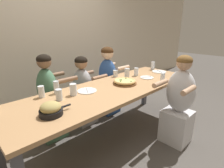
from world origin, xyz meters
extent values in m
plane|color=#514C47|center=(0.00, 0.00, 0.00)|extent=(18.00, 18.00, 0.00)
cube|color=beige|center=(0.00, 1.53, 1.60)|extent=(10.00, 0.06, 3.20)
cube|color=tan|center=(0.00, 0.00, 0.72)|extent=(2.63, 0.83, 0.04)
cube|color=#4C4C51|center=(1.25, -0.36, 0.35)|extent=(0.07, 0.07, 0.70)
cube|color=#4C4C51|center=(1.25, 0.36, 0.35)|extent=(0.07, 0.07, 0.70)
cylinder|color=brown|center=(0.23, -0.01, 0.75)|extent=(0.32, 0.32, 0.02)
torus|color=#DBB26B|center=(0.23, -0.01, 0.78)|extent=(0.30, 0.30, 0.03)
cylinder|color=#E5C675|center=(0.23, -0.01, 0.78)|extent=(0.25, 0.25, 0.03)
cylinder|color=#4C7A3D|center=(0.25, -0.10, 0.80)|extent=(0.02, 0.02, 0.01)
cylinder|color=#4C7A3D|center=(0.31, 0.04, 0.80)|extent=(0.02, 0.02, 0.01)
cylinder|color=#4C7A3D|center=(0.16, 0.00, 0.80)|extent=(0.02, 0.02, 0.01)
cylinder|color=#4C7A3D|center=(0.20, 0.03, 0.80)|extent=(0.02, 0.02, 0.01)
cylinder|color=#4C7A3D|center=(0.20, 0.05, 0.80)|extent=(0.02, 0.02, 0.01)
cylinder|color=#4C7A3D|center=(0.21, 0.04, 0.80)|extent=(0.02, 0.02, 0.01)
cylinder|color=black|center=(-0.88, -0.14, 0.77)|extent=(0.20, 0.20, 0.05)
cylinder|color=black|center=(-0.73, -0.14, 0.78)|extent=(0.09, 0.02, 0.02)
ellipsoid|color=tan|center=(-0.88, -0.14, 0.82)|extent=(0.18, 0.18, 0.10)
cylinder|color=white|center=(1.14, 0.01, 0.75)|extent=(0.23, 0.23, 0.01)
cube|color=#B7B7BC|center=(1.14, 0.01, 0.76)|extent=(0.10, 0.15, 0.01)
cylinder|color=white|center=(0.69, -0.05, 0.75)|extent=(0.20, 0.20, 0.01)
cube|color=#B7B7BC|center=(0.69, -0.05, 0.76)|extent=(0.13, 0.08, 0.01)
cylinder|color=white|center=(-0.30, 0.12, 0.75)|extent=(0.23, 0.23, 0.01)
cube|color=#B7B7BC|center=(-0.30, 0.12, 0.76)|extent=(0.09, 0.14, 0.01)
cylinder|color=silver|center=(0.40, 0.33, 0.79)|extent=(0.07, 0.07, 0.10)
cylinder|color=#1EA8DB|center=(0.40, 0.33, 0.78)|extent=(0.06, 0.06, 0.07)
cylinder|color=black|center=(0.42, 0.33, 0.80)|extent=(0.01, 0.01, 0.12)
cylinder|color=silver|center=(1.21, 0.18, 0.81)|extent=(0.07, 0.07, 0.14)
cylinder|color=silver|center=(1.21, 0.18, 0.78)|extent=(0.06, 0.06, 0.08)
cylinder|color=silver|center=(0.67, 0.14, 0.81)|extent=(0.07, 0.07, 0.13)
cylinder|color=silver|center=(0.67, 0.14, 0.78)|extent=(0.06, 0.06, 0.08)
cylinder|color=silver|center=(-0.59, 0.31, 0.82)|extent=(0.06, 0.06, 0.15)
cylinder|color=silver|center=(-0.59, 0.31, 0.79)|extent=(0.05, 0.05, 0.10)
cylinder|color=silver|center=(-0.67, 0.11, 0.80)|extent=(0.07, 0.07, 0.12)
cylinder|color=silver|center=(-0.67, 0.11, 0.78)|extent=(0.06, 0.06, 0.08)
cylinder|color=silver|center=(-0.48, 0.13, 0.81)|extent=(0.08, 0.08, 0.13)
cylinder|color=silver|center=(-0.76, 0.32, 0.81)|extent=(0.07, 0.07, 0.13)
cylinder|color=silver|center=(-0.76, 0.32, 0.77)|extent=(0.06, 0.06, 0.06)
cylinder|color=silver|center=(0.67, -0.32, 0.81)|extent=(0.06, 0.06, 0.13)
cylinder|color=silver|center=(0.67, -0.32, 0.79)|extent=(0.05, 0.05, 0.09)
cylinder|color=silver|center=(0.50, 0.18, 0.81)|extent=(0.08, 0.08, 0.14)
cylinder|color=black|center=(0.50, 0.18, 0.77)|extent=(0.07, 0.07, 0.06)
cube|color=#477556|center=(-0.56, 0.64, 0.22)|extent=(0.32, 0.34, 0.44)
ellipsoid|color=#477556|center=(-0.56, 0.64, 0.71)|extent=(0.24, 0.36, 0.54)
sphere|color=brown|center=(-0.56, 0.64, 1.06)|extent=(0.18, 0.18, 0.18)
ellipsoid|color=black|center=(-0.56, 0.64, 1.10)|extent=(0.18, 0.18, 0.12)
cylinder|color=brown|center=(-0.35, 0.81, 0.82)|extent=(0.28, 0.06, 0.06)
cylinder|color=brown|center=(-0.35, 0.47, 0.82)|extent=(0.28, 0.06, 0.06)
cube|color=#2D5193|center=(0.52, 0.64, 0.22)|extent=(0.32, 0.34, 0.44)
ellipsoid|color=#2D5193|center=(0.52, 0.64, 0.70)|extent=(0.24, 0.36, 0.52)
sphere|color=beige|center=(0.52, 0.64, 1.06)|extent=(0.21, 0.21, 0.21)
ellipsoid|color=#422814|center=(0.52, 0.64, 1.09)|extent=(0.21, 0.21, 0.14)
cylinder|color=beige|center=(0.73, 0.81, 0.81)|extent=(0.28, 0.06, 0.06)
cylinder|color=beige|center=(0.73, 0.47, 0.81)|extent=(0.28, 0.06, 0.06)
cube|color=#99999E|center=(-0.01, 0.64, 0.22)|extent=(0.32, 0.34, 0.44)
ellipsoid|color=#99999E|center=(-0.01, 0.64, 0.66)|extent=(0.24, 0.36, 0.44)
sphere|color=#9E7051|center=(-0.01, 0.64, 0.97)|extent=(0.19, 0.19, 0.19)
ellipsoid|color=black|center=(-0.01, 0.64, 1.01)|extent=(0.19, 0.19, 0.13)
cylinder|color=#9E7051|center=(0.20, 0.81, 0.74)|extent=(0.28, 0.06, 0.06)
cylinder|color=#9E7051|center=(0.20, 0.47, 0.74)|extent=(0.28, 0.06, 0.06)
cube|color=silver|center=(0.57, -0.64, 0.22)|extent=(0.32, 0.34, 0.44)
ellipsoid|color=silver|center=(0.57, -0.64, 0.71)|extent=(0.24, 0.36, 0.54)
sphere|color=tan|center=(0.57, -0.64, 1.07)|extent=(0.18, 0.18, 0.18)
ellipsoid|color=brown|center=(0.57, -0.64, 1.10)|extent=(0.18, 0.18, 0.13)
cylinder|color=tan|center=(0.36, -0.81, 0.83)|extent=(0.28, 0.06, 0.06)
cylinder|color=tan|center=(0.36, -0.47, 0.83)|extent=(0.28, 0.06, 0.06)
camera|label=1|loc=(-1.46, -1.48, 1.48)|focal=28.00mm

